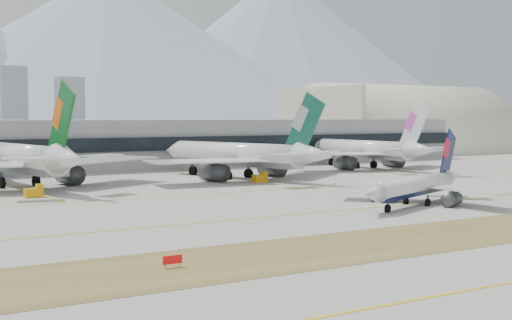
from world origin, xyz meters
TOP-DOWN VIEW (x-y plane):
  - ground at (0.00, 0.00)m, footprint 3000.00×3000.00m
  - taxiing_airliner at (27.54, -5.96)m, footprint 38.76×32.78m
  - widebody_eva at (-25.90, 64.23)m, footprint 65.07×64.12m
  - widebody_cathay at (27.69, 57.44)m, footprint 59.81×59.63m
  - widebody_china_air at (79.57, 68.84)m, footprint 57.59×56.10m
  - terminal at (0.00, 114.84)m, footprint 280.00×43.10m
  - hangar at (154.56, 135.00)m, footprint 91.00×60.00m
  - hold_sign_left at (-33.33, -32.00)m, footprint 2.20×0.15m
  - gse_b at (-28.50, 42.48)m, footprint 3.55×2.00m
  - gse_c at (27.02, 46.97)m, footprint 3.55×2.00m

SIDE VIEW (x-z plane):
  - ground at x=0.00m, z-range 0.00..0.00m
  - hangar at x=154.56m, z-range -29.86..30.14m
  - hold_sign_left at x=-33.33m, z-range 0.20..1.55m
  - gse_b at x=-28.50m, z-range -0.25..2.35m
  - gse_c at x=27.02m, z-range -0.25..2.35m
  - taxiing_airliner at x=27.54m, z-range -3.54..10.15m
  - widebody_china_air at x=79.57m, z-range -4.81..15.71m
  - widebody_cathay at x=27.69m, z-range -5.14..16.81m
  - widebody_eva at x=-25.90m, z-range -5.47..17.89m
  - terminal at x=0.00m, z-range 0.00..15.00m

